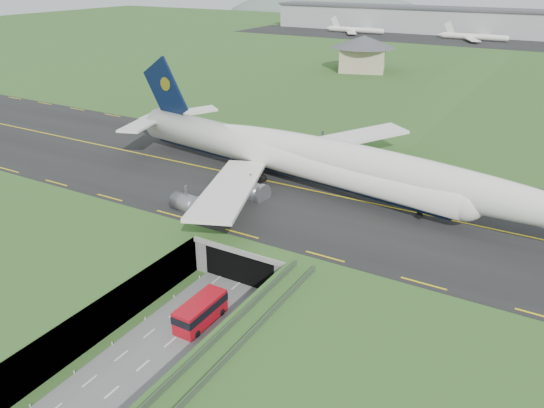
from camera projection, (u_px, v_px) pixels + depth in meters
The scene contains 10 objects.
ground at pixel (208, 311), 73.41m from camera, with size 900.00×900.00×0.00m, color #2C5221.
airfield_deck at pixel (207, 293), 72.18m from camera, with size 800.00×800.00×6.00m, color gray.
trench_road at pixel (173, 341), 67.44m from camera, with size 12.00×75.00×0.20m, color slate.
taxiway at pixel (314, 191), 97.00m from camera, with size 800.00×44.00×0.18m, color black.
tunnel_portal at pixel (269, 241), 85.25m from camera, with size 17.00×22.30×6.00m.
guideway at pixel (179, 401), 51.10m from camera, with size 3.00×53.00×7.05m.
jumbo_jet at pixel (313, 160), 95.80m from camera, with size 100.38×63.04×21.06m.
shuttle_tram at pixel (201, 312), 70.18m from camera, with size 3.27×8.32×3.36m.
service_building at pixel (363, 50), 206.82m from camera, with size 31.02×31.02×13.54m.
cargo_terminal at pixel (517, 24), 304.35m from camera, with size 320.00×67.00×15.60m.
Camera 1 is at (38.21, -48.30, 43.54)m, focal length 35.00 mm.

